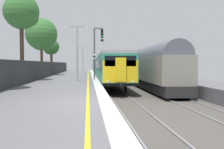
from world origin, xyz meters
TOP-DOWN VIEW (x-y plane):
  - ground at (2.64, 0.00)m, footprint 17.40×110.00m
  - commuter_train_at_platform at (2.10, 28.32)m, footprint 2.83×40.44m
  - freight_train_adjacent_track at (6.10, 20.39)m, footprint 2.60×28.38m
  - signal_gantry at (0.60, 17.30)m, footprint 1.10×0.24m
  - speed_limit_sign at (0.25, 13.97)m, footprint 0.59×0.08m
  - platform_lamp_mid at (-1.33, 12.85)m, footprint 2.00×0.20m
  - platform_lamp_far at (-1.33, 35.79)m, footprint 2.00×0.20m
  - background_tree_left at (-6.87, 25.56)m, footprint 4.39×4.43m
  - background_tree_centre at (-7.16, 36.53)m, footprint 2.90×2.90m
  - background_tree_right at (-6.41, 13.80)m, footprint 3.26×3.26m

SIDE VIEW (x-z plane):
  - ground at x=2.64m, z-range -1.21..0.00m
  - commuter_train_at_platform at x=2.10m, z-range -0.64..3.17m
  - freight_train_adjacent_track at x=6.10m, z-range -0.81..3.54m
  - speed_limit_sign at x=0.25m, z-range 0.36..2.98m
  - platform_lamp_far at x=-1.33m, z-range 0.49..5.42m
  - platform_lamp_mid at x=-1.33m, z-range 0.50..5.60m
  - signal_gantry at x=0.60m, z-range 0.67..6.22m
  - background_tree_centre at x=-7.16m, z-range 1.48..7.66m
  - background_tree_left at x=-6.87m, z-range 1.58..9.50m
  - background_tree_right at x=-6.41m, z-range 2.28..10.37m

